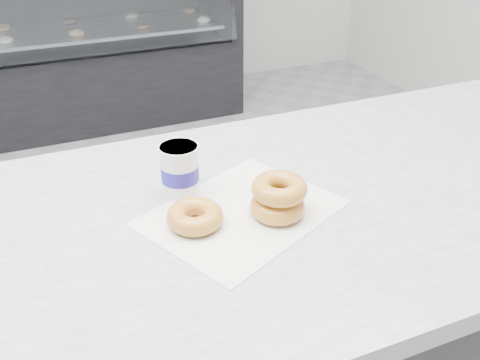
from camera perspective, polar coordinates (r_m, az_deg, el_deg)
The scene contains 6 objects.
ground at distance 2.00m, azimuth -12.19°, elevation -17.18°, with size 5.00×5.00×0.00m, color #969699.
display_case at distance 3.62m, azimuth -20.34°, elevation 13.08°, with size 2.40×0.74×1.25m.
wax_paper at distance 0.99m, azimuth 0.24°, elevation -3.49°, with size 0.34×0.26×0.00m, color silver.
donut_single at distance 0.95m, azimuth -4.82°, elevation -3.88°, with size 0.10×0.10×0.04m, color #CD7D38.
donut_stack at distance 0.97m, azimuth 4.11°, elevation -1.87°, with size 0.14×0.14×0.07m.
coffee_cup at distance 1.03m, azimuth -6.44°, elevation 1.08°, with size 0.09×0.09×0.10m.
Camera 1 is at (-0.14, -1.37, 1.45)m, focal length 40.00 mm.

